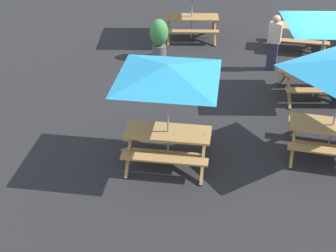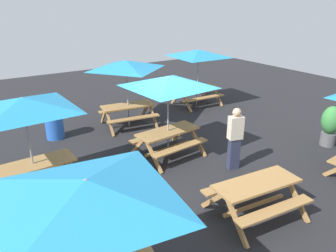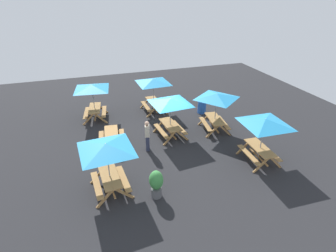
{
  "view_description": "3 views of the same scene",
  "coord_description": "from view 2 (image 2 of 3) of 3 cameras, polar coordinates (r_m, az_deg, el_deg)",
  "views": [
    {
      "loc": [
        2.8,
        11.75,
        6.15
      ],
      "look_at": [
        3.65,
        3.6,
        0.9
      ],
      "focal_mm": 50.0,
      "sensor_mm": 36.0,
      "label": 1
    },
    {
      "loc": [
        -4.57,
        -6.8,
        4.2
      ],
      "look_at": [
        0.03,
        0.27,
        0.9
      ],
      "focal_mm": 35.0,
      "sensor_mm": 36.0,
      "label": 2
    },
    {
      "loc": [
        12.35,
        -3.87,
        7.54
      ],
      "look_at": [
        0.45,
        -0.0,
        0.9
      ],
      "focal_mm": 28.0,
      "sensor_mm": 36.0,
      "label": 3
    }
  ],
  "objects": [
    {
      "name": "ground_plane",
      "position": [
        9.21,
        0.74,
        -5.77
      ],
      "size": [
        26.26,
        26.26,
        0.0
      ],
      "primitive_type": "plane",
      "color": "#232326",
      "rests_on": "ground"
    },
    {
      "name": "picnic_table_0",
      "position": [
        7.49,
        -23.78,
        2.32
      ],
      "size": [
        2.83,
        2.83,
        2.34
      ],
      "rotation": [
        0.0,
        0.0,
        0.04
      ],
      "color": "#A87A44",
      "rests_on": "ground"
    },
    {
      "name": "picnic_table_1",
      "position": [
        8.72,
        0.0,
        6.68
      ],
      "size": [
        2.82,
        2.82,
        2.34
      ],
      "rotation": [
        0.0,
        0.0,
        0.09
      ],
      "color": "#A87A44",
      "rests_on": "ground"
    },
    {
      "name": "picnic_table_2",
      "position": [
        13.44,
        5.29,
        11.82
      ],
      "size": [
        2.83,
        2.83,
        2.34
      ],
      "rotation": [
        0.0,
        0.0,
        -0.04
      ],
      "color": "#A87A44",
      "rests_on": "ground"
    },
    {
      "name": "picnic_table_3",
      "position": [
        4.01,
        -13.81,
        -12.87
      ],
      "size": [
        2.8,
        2.8,
        2.34
      ],
      "rotation": [
        0.0,
        0.0,
        -0.13
      ],
      "color": "#A87A44",
      "rests_on": "ground"
    },
    {
      "name": "picnic_table_4",
      "position": [
        11.08,
        -7.26,
        9.69
      ],
      "size": [
        2.24,
        2.24,
        2.34
      ],
      "rotation": [
        0.0,
        0.0,
        -0.13
      ],
      "color": "#A87A44",
      "rests_on": "ground"
    },
    {
      "name": "picnic_table_6",
      "position": [
        6.98,
        15.08,
        -10.87
      ],
      "size": [
        1.92,
        1.68,
        0.81
      ],
      "rotation": [
        0.0,
        0.0,
        -0.1
      ],
      "color": "#A87A44",
      "rests_on": "ground"
    },
    {
      "name": "trash_bin_blue",
      "position": [
        10.98,
        -19.22,
        0.41
      ],
      "size": [
        0.59,
        0.59,
        0.98
      ],
      "color": "blue",
      "rests_on": "ground"
    },
    {
      "name": "potted_plant_0",
      "position": [
        10.93,
        26.46,
        0.28
      ],
      "size": [
        0.57,
        0.57,
        1.24
      ],
      "color": "#59595B",
      "rests_on": "ground"
    },
    {
      "name": "person_standing",
      "position": [
        8.53,
        11.57,
        -1.95
      ],
      "size": [
        0.4,
        0.31,
        1.67
      ],
      "rotation": [
        0.0,
        0.0,
        6.02
      ],
      "color": "#2D334C",
      "rests_on": "ground"
    }
  ]
}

